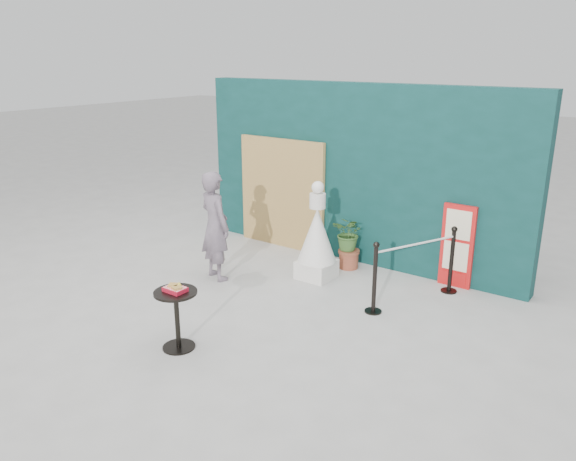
# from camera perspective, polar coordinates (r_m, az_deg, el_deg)

# --- Properties ---
(ground) EXTENTS (60.00, 60.00, 0.00)m
(ground) POSITION_cam_1_polar(r_m,az_deg,el_deg) (7.62, -5.37, -9.42)
(ground) COLOR #ADAAA5
(ground) RESTS_ON ground
(back_wall) EXTENTS (6.00, 0.30, 3.00)m
(back_wall) POSITION_cam_1_polar(r_m,az_deg,el_deg) (9.58, 6.89, 5.73)
(back_wall) COLOR #0A2E2B
(back_wall) RESTS_ON ground
(bamboo_fence) EXTENTS (1.80, 0.08, 2.00)m
(bamboo_fence) POSITION_cam_1_polar(r_m,az_deg,el_deg) (10.26, -0.64, 3.78)
(bamboo_fence) COLOR tan
(bamboo_fence) RESTS_ON ground
(woman) EXTENTS (0.73, 0.58, 1.74)m
(woman) POSITION_cam_1_polar(r_m,az_deg,el_deg) (8.84, -7.42, 0.47)
(woman) COLOR slate
(woman) RESTS_ON ground
(menu_board) EXTENTS (0.50, 0.07, 1.30)m
(menu_board) POSITION_cam_1_polar(r_m,az_deg,el_deg) (8.89, 16.80, -1.55)
(menu_board) COLOR red
(menu_board) RESTS_ON ground
(statue) EXTENTS (0.62, 0.62, 1.58)m
(statue) POSITION_cam_1_polar(r_m,az_deg,el_deg) (8.85, 2.96, -0.91)
(statue) COLOR white
(statue) RESTS_ON ground
(cafe_table) EXTENTS (0.52, 0.52, 0.75)m
(cafe_table) POSITION_cam_1_polar(r_m,az_deg,el_deg) (6.93, -11.25, -7.99)
(cafe_table) COLOR black
(cafe_table) RESTS_ON ground
(food_basket) EXTENTS (0.26, 0.19, 0.11)m
(food_basket) POSITION_cam_1_polar(r_m,az_deg,el_deg) (6.82, -11.37, -5.79)
(food_basket) COLOR #B01227
(food_basket) RESTS_ON cafe_table
(planter) EXTENTS (0.53, 0.46, 0.90)m
(planter) POSITION_cam_1_polar(r_m,az_deg,el_deg) (9.34, 6.25, -0.78)
(planter) COLOR #974E31
(planter) RESTS_ON ground
(stanchion_barrier) EXTENTS (0.84, 1.54, 1.03)m
(stanchion_barrier) POSITION_cam_1_polar(r_m,az_deg,el_deg) (8.24, 12.74, -3.90)
(stanchion_barrier) COLOR black
(stanchion_barrier) RESTS_ON ground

